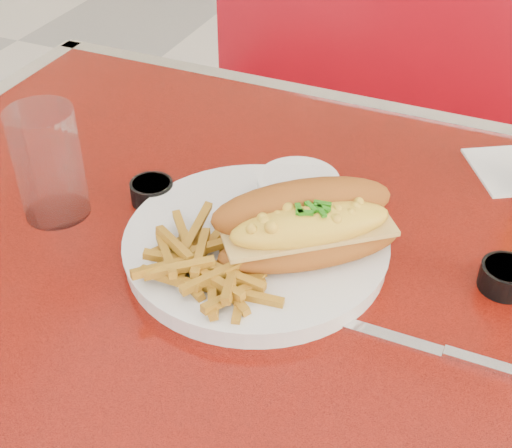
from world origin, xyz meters
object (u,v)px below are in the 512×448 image
at_px(diner_table, 317,385).
at_px(booth_bench_far, 429,221).
at_px(sauce_cup_left, 152,191).
at_px(knife, 434,349).
at_px(gravy_ramekin, 298,196).
at_px(fork, 316,243).
at_px(mac_hoagie, 307,226).
at_px(sauce_cup_right, 506,276).
at_px(dinner_plate, 256,245).
at_px(water_tumbler, 49,164).

height_order(diner_table, booth_bench_far, booth_bench_far).
bearing_deg(sauce_cup_left, knife, -16.11).
bearing_deg(gravy_ramekin, fork, -54.58).
height_order(booth_bench_far, sauce_cup_left, booth_bench_far).
bearing_deg(booth_bench_far, sauce_cup_left, -107.69).
relative_size(booth_bench_far, sauce_cup_left, 17.68).
relative_size(mac_hoagie, fork, 1.81).
distance_m(gravy_ramekin, sauce_cup_right, 0.24).
distance_m(booth_bench_far, gravy_ramekin, 0.88).
distance_m(diner_table, fork, 0.19).
bearing_deg(knife, dinner_plate, 163.13).
xyz_separation_m(diner_table, gravy_ramekin, (-0.07, 0.10, 0.19)).
distance_m(sauce_cup_left, knife, 0.38).
xyz_separation_m(booth_bench_far, dinner_plate, (-0.09, -0.79, 0.49)).
xyz_separation_m(booth_bench_far, gravy_ramekin, (-0.07, -0.71, 0.51)).
height_order(dinner_plate, sauce_cup_right, sauce_cup_right).
height_order(dinner_plate, knife, dinner_plate).
bearing_deg(sauce_cup_right, gravy_ramekin, 172.83).
bearing_deg(fork, knife, -152.95).
bearing_deg(knife, diner_table, 159.42).
bearing_deg(gravy_ramekin, sauce_cup_left, -166.31).
relative_size(fork, water_tumbler, 0.87).
height_order(booth_bench_far, gravy_ramekin, booth_bench_far).
bearing_deg(sauce_cup_left, water_tumbler, -144.85).
xyz_separation_m(booth_bench_far, sauce_cup_left, (-0.24, -0.75, 0.50)).
height_order(booth_bench_far, fork, booth_bench_far).
bearing_deg(knife, fork, 151.04).
relative_size(gravy_ramekin, water_tumbler, 0.72).
height_order(fork, gravy_ramekin, gravy_ramekin).
bearing_deg(sauce_cup_left, gravy_ramekin, 13.69).
bearing_deg(sauce_cup_left, booth_bench_far, 72.31).
bearing_deg(knife, sauce_cup_right, 68.41).
height_order(sauce_cup_left, knife, sauce_cup_left).
distance_m(mac_hoagie, sauce_cup_right, 0.21).
xyz_separation_m(dinner_plate, fork, (0.06, 0.02, 0.01)).
relative_size(dinner_plate, water_tumbler, 2.31).
xyz_separation_m(diner_table, sauce_cup_right, (0.17, 0.07, 0.18)).
bearing_deg(diner_table, sauce_cup_left, 166.33).
relative_size(booth_bench_far, dinner_plate, 3.90).
distance_m(dinner_plate, sauce_cup_right, 0.26).
height_order(mac_hoagie, sauce_cup_right, mac_hoagie).
bearing_deg(diner_table, dinner_plate, 168.58).
height_order(gravy_ramekin, knife, gravy_ramekin).
distance_m(gravy_ramekin, knife, 0.24).
xyz_separation_m(dinner_plate, sauce_cup_right, (0.26, 0.05, 0.00)).
bearing_deg(fork, diner_table, -179.67).
distance_m(fork, knife, 0.17).
relative_size(sauce_cup_left, knife, 0.38).
distance_m(booth_bench_far, water_tumbler, 1.04).
bearing_deg(water_tumbler, sauce_cup_right, 8.55).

